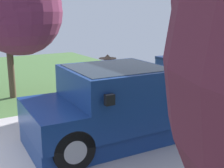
# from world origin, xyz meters

# --- Properties ---
(pickup_truck) EXTENTS (2.20, 5.23, 1.68)m
(pickup_truck) POSITION_xyz_m (0.13, 3.86, 0.76)
(pickup_truck) COLOR navy
(pickup_truck) RESTS_ON ground
(person_with_hat) EXTENTS (0.50, 0.48, 1.72)m
(person_with_hat) POSITION_xyz_m (-1.44, 4.41, 0.94)
(person_with_hat) COLOR #333842
(person_with_hat) RESTS_ON ground
(handbag) EXTENTS (0.40, 0.18, 0.48)m
(handbag) POSITION_xyz_m (-1.60, 4.14, 0.15)
(handbag) COLOR brown
(handbag) RESTS_ON ground
(front_yard_tree) EXTENTS (3.07, 3.01, 4.61)m
(front_yard_tree) POSITION_xyz_m (-4.43, 2.71, 3.02)
(front_yard_tree) COLOR brown
(front_yard_tree) RESTS_ON ground
(wheeled_trash_bin) EXTENTS (0.60, 0.72, 1.11)m
(wheeled_trash_bin) POSITION_xyz_m (-3.52, 8.37, 0.60)
(wheeled_trash_bin) COLOR navy
(wheeled_trash_bin) RESTS_ON ground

